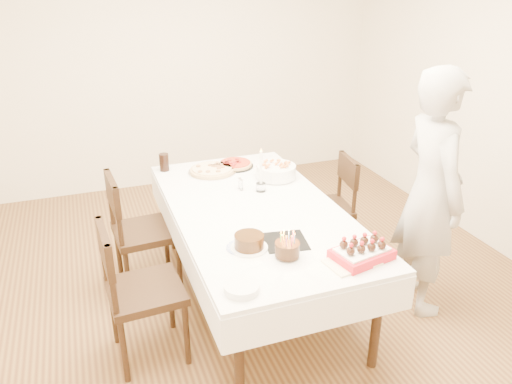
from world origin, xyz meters
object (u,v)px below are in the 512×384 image
object	(u,v)px
dining_table	(256,254)
chair_left_dessert	(146,291)
cola_glass	(164,162)
birthday_cake	(287,244)
taper_candle	(261,170)
person	(431,194)
chair_right_savory	(324,208)
pasta_bowl	(276,171)
chair_left_savory	(146,232)
layer_cake	(249,242)
pizza_white	(212,170)
pizza_pepperoni	(235,164)
strawberry_box	(362,252)

from	to	relation	value
dining_table	chair_left_dessert	world-z (taller)	chair_left_dessert
cola_glass	birthday_cake	world-z (taller)	birthday_cake
taper_candle	person	bearing A→B (deg)	-36.21
chair_right_savory	pasta_bowl	xyz separation A→B (m)	(-0.41, 0.09, 0.36)
chair_right_savory	chair_left_savory	size ratio (longest dim) A/B	0.93
taper_candle	layer_cake	xyz separation A→B (m)	(-0.37, -0.78, -0.13)
pizza_white	pizza_pepperoni	size ratio (longest dim) A/B	1.30
pizza_pepperoni	cola_glass	size ratio (longest dim) A/B	2.09
birthday_cake	pasta_bowl	bearing A→B (deg)	71.03
chair_left_savory	person	xyz separation A→B (m)	(1.86, -0.87, 0.40)
pasta_bowl	birthday_cake	size ratio (longest dim) A/B	2.14
dining_table	birthday_cake	bearing A→B (deg)	-94.35
birthday_cake	strawberry_box	bearing A→B (deg)	-22.40
taper_candle	pasta_bowl	bearing A→B (deg)	44.43
chair_left_dessert	dining_table	bearing A→B (deg)	-161.49
chair_left_savory	pizza_pepperoni	xyz separation A→B (m)	(0.85, 0.41, 0.29)
dining_table	person	world-z (taller)	person
pizza_white	pasta_bowl	size ratio (longest dim) A/B	1.26
cola_glass	strawberry_box	bearing A→B (deg)	-65.29
pasta_bowl	layer_cake	bearing A→B (deg)	-120.23
chair_left_savory	pizza_pepperoni	size ratio (longest dim) A/B	3.14
person	strawberry_box	xyz separation A→B (m)	(-0.77, -0.40, -0.09)
chair_left_dessert	strawberry_box	bearing A→B (deg)	153.87
chair_right_savory	chair_left_dessert	xyz separation A→B (m)	(-1.61, -0.73, 0.03)
chair_right_savory	taper_candle	size ratio (longest dim) A/B	2.60
chair_right_savory	chair_left_savory	bearing A→B (deg)	-172.93
person	pizza_pepperoni	world-z (taller)	person
chair_left_savory	pizza_pepperoni	distance (m)	0.99
chair_left_savory	birthday_cake	distance (m)	1.34
cola_glass	pizza_white	bearing A→B (deg)	-26.81
chair_left_dessert	taper_candle	world-z (taller)	taper_candle
taper_candle	cola_glass	world-z (taller)	taper_candle
cola_glass	strawberry_box	world-z (taller)	cola_glass
chair_left_savory	layer_cake	distance (m)	1.11
dining_table	layer_cake	distance (m)	0.70
taper_candle	birthday_cake	distance (m)	0.97
pasta_bowl	birthday_cake	bearing A→B (deg)	-108.97
dining_table	strawberry_box	size ratio (longest dim) A/B	6.29
chair_left_savory	cola_glass	world-z (taller)	chair_left_savory
chair_right_savory	pizza_white	bearing A→B (deg)	164.82
dining_table	pasta_bowl	distance (m)	0.73
chair_left_dessert	layer_cake	world-z (taller)	chair_left_dessert
pasta_bowl	cola_glass	distance (m)	0.95
taper_candle	pizza_white	bearing A→B (deg)	116.93
person	pasta_bowl	xyz separation A→B (m)	(-0.78, 0.92, -0.07)
chair_left_dessert	pizza_white	distance (m)	1.37
pasta_bowl	cola_glass	bearing A→B (deg)	150.00
dining_table	chair_left_dessert	xyz separation A→B (m)	(-0.85, -0.35, 0.10)
chair_left_dessert	pasta_bowl	bearing A→B (deg)	-149.15
chair_right_savory	chair_left_dessert	size ratio (longest dim) A/B	0.94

